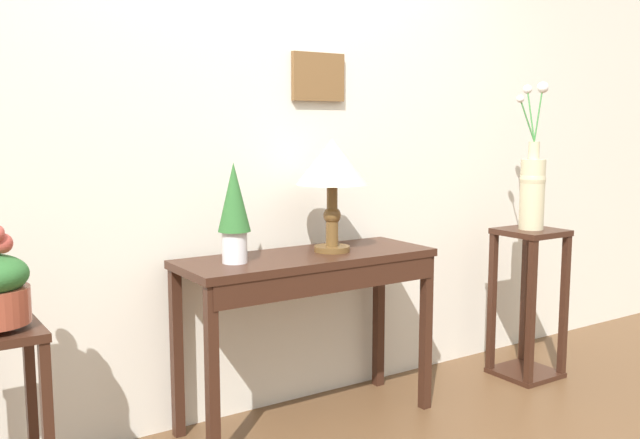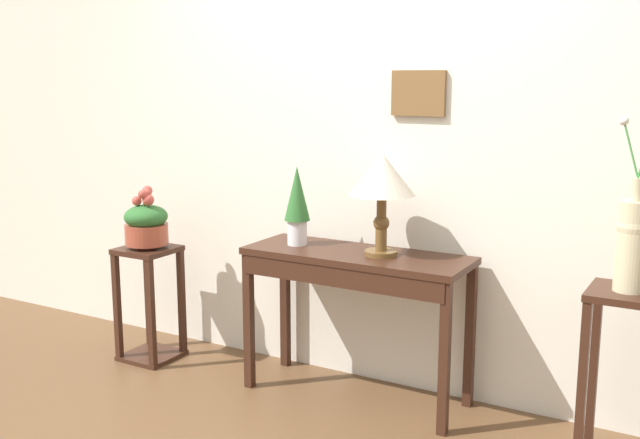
# 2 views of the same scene
# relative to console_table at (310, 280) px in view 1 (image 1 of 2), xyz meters

# --- Properties ---
(back_wall_with_art) EXTENTS (9.00, 0.13, 2.80)m
(back_wall_with_art) POSITION_rel_console_table_xyz_m (-0.08, 0.33, 0.73)
(back_wall_with_art) COLOR silver
(back_wall_with_art) RESTS_ON ground
(console_table) EXTENTS (1.17, 0.43, 0.78)m
(console_table) POSITION_rel_console_table_xyz_m (0.00, 0.00, 0.00)
(console_table) COLOR #381E14
(console_table) RESTS_ON ground
(table_lamp) EXTENTS (0.33, 0.33, 0.51)m
(table_lamp) POSITION_rel_console_table_xyz_m (0.14, 0.02, 0.50)
(table_lamp) COLOR brown
(table_lamp) RESTS_ON console_table
(potted_plant_on_console) EXTENTS (0.14, 0.14, 0.42)m
(potted_plant_on_console) POSITION_rel_console_table_xyz_m (-0.36, 0.02, 0.35)
(potted_plant_on_console) COLOR silver
(potted_plant_on_console) RESTS_ON console_table
(pedestal_stand_right) EXTENTS (0.31, 0.31, 0.81)m
(pedestal_stand_right) POSITION_rel_console_table_xyz_m (1.31, -0.12, -0.27)
(pedestal_stand_right) COLOR #381E14
(pedestal_stand_right) RESTS_ON ground
(flower_vase_tall_right) EXTENTS (0.20, 0.19, 0.77)m
(flower_vase_tall_right) POSITION_rel_console_table_xyz_m (1.31, -0.12, 0.38)
(flower_vase_tall_right) COLOR beige
(flower_vase_tall_right) RESTS_ON pedestal_stand_right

